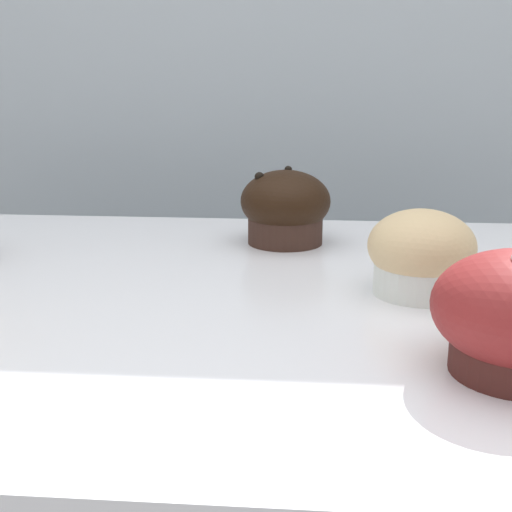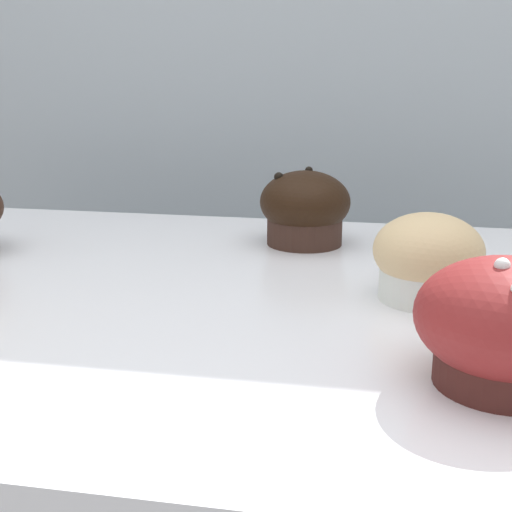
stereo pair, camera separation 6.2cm
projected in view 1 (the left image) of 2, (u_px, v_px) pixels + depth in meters
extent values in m
cube|color=#A8B2B7|center=(266.00, 216.00, 1.25)|extent=(3.20, 0.10, 1.80)
cylinder|color=white|center=(420.00, 270.00, 0.66)|extent=(0.08, 0.08, 0.05)
ellipsoid|color=#E0BC83|center=(422.00, 246.00, 0.65)|extent=(0.10, 0.10, 0.07)
cylinder|color=#38221B|center=(285.00, 222.00, 0.83)|extent=(0.09, 0.09, 0.05)
ellipsoid|color=black|center=(285.00, 201.00, 0.83)|extent=(0.10, 0.10, 0.07)
sphere|color=black|center=(259.00, 177.00, 0.82)|extent=(0.01, 0.01, 0.01)
sphere|color=black|center=(288.00, 170.00, 0.83)|extent=(0.01, 0.01, 0.01)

